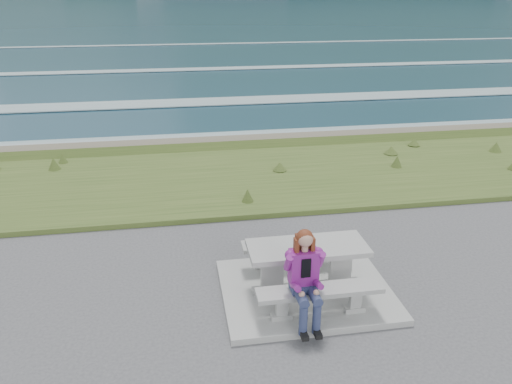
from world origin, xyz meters
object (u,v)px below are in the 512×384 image
Objects in this scene: bench_landward at (320,294)px; seated_woman at (306,292)px; bench_seaward at (296,247)px; picnic_table at (307,255)px.

bench_landward is 1.31× the size of seated_woman.
seated_woman reaches higher than bench_seaward.
seated_woman is (-0.24, -0.83, -0.08)m from picnic_table.
bench_seaward is (0.00, 0.70, -0.23)m from picnic_table.
bench_seaward is (0.00, 1.40, 0.00)m from bench_landward.
bench_seaward is 1.56m from seated_woman.
picnic_table is 0.87m from seated_woman.
picnic_table reaches higher than bench_seaward.
seated_woman reaches higher than picnic_table.
seated_woman is (-0.24, -1.53, 0.16)m from bench_seaward.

